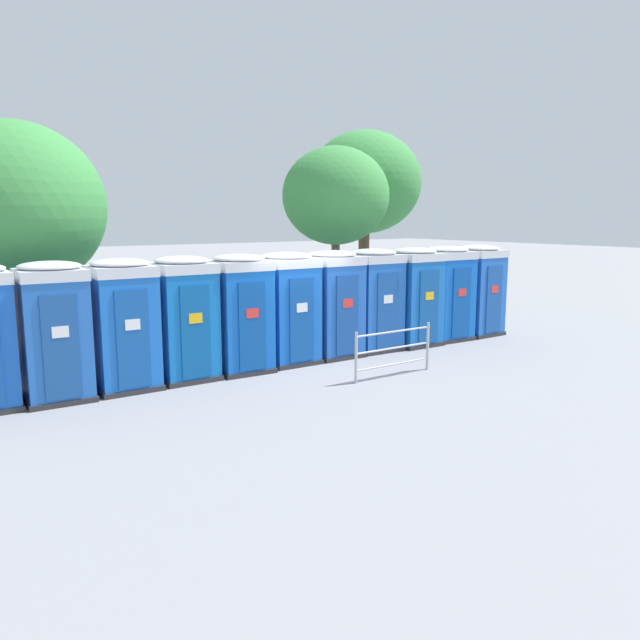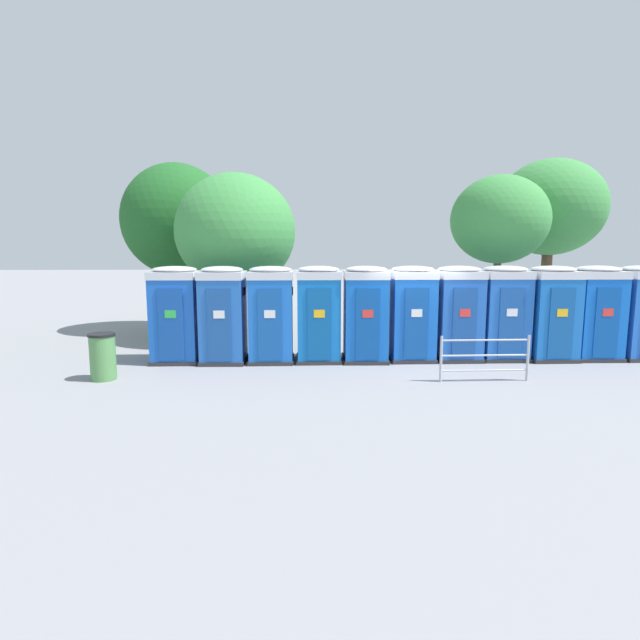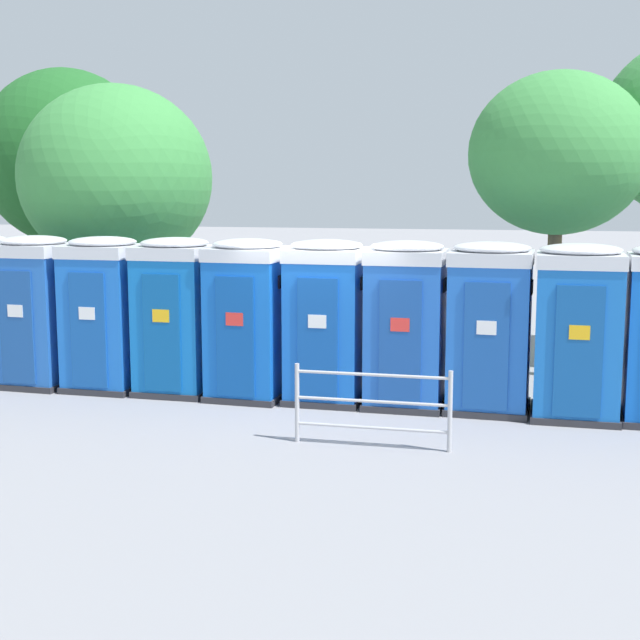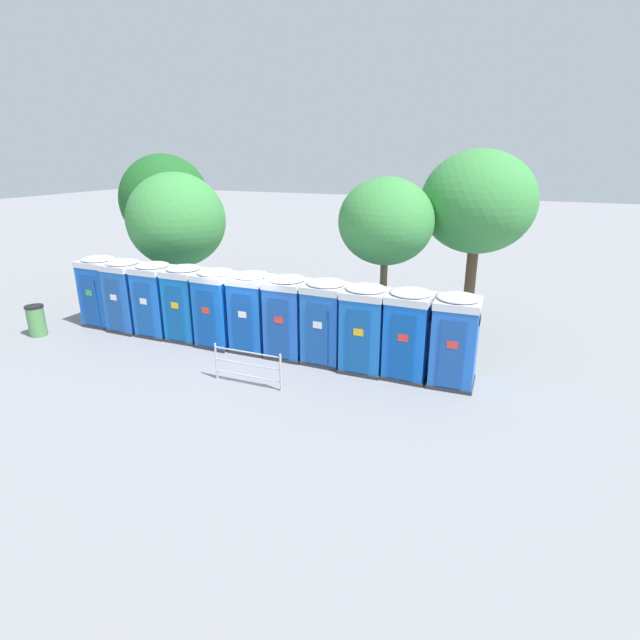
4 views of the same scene
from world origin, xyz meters
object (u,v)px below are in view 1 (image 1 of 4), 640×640
portapotty_10 (478,290)px  portapotty_9 (446,293)px  portapotty_4 (240,313)px  street_tree_1 (15,208)px  portapotty_5 (288,307)px  portapotty_3 (184,318)px  portapotty_6 (333,303)px  portapotty_1 (54,331)px  portapotty_2 (123,324)px  portapotty_7 (373,299)px  portapotty_8 (413,296)px  street_tree_0 (365,183)px  street_tree_3 (336,196)px  event_barrier (393,350)px

portapotty_10 → portapotty_9: bearing=179.6°
portapotty_4 → street_tree_1: (-3.76, 3.08, 2.23)m
portapotty_5 → portapotty_9: bearing=-1.0°
portapotty_4 → street_tree_1: bearing=140.7°
portapotty_3 → portapotty_4: size_ratio=1.00×
portapotty_6 → portapotty_10: size_ratio=1.00×
portapotty_5 → portapotty_9: (5.01, -0.09, -0.00)m
portapotty_1 → portapotty_2: (1.25, 0.02, -0.00)m
portapotty_7 → portapotty_8: bearing=-5.5°
street_tree_0 → street_tree_3: size_ratio=1.16×
portapotty_7 → portapotty_10: (3.76, -0.09, 0.00)m
portapotty_2 → street_tree_3: street_tree_3 is taller
portapotty_9 → portapotty_7: bearing=178.2°
portapotty_1 → event_barrier: portapotty_1 is taller
portapotty_3 → portapotty_9: same height
portapotty_8 → portapotty_1: bearing=179.6°
street_tree_1 → event_barrier: (6.17, -5.31, -2.94)m
street_tree_0 → portapotty_9: bearing=-102.0°
portapotty_1 → street_tree_3: street_tree_3 is taller
portapotty_6 → street_tree_1: (-6.26, 3.02, 2.23)m
portapotty_6 → portapotty_8: (2.51, -0.11, -0.00)m
event_barrier → portapotty_9: bearing=30.0°
street_tree_1 → portapotty_9: bearing=-17.1°
portapotty_6 → portapotty_7: same height
portapotty_7 → street_tree_3: street_tree_3 is taller
portapotty_5 → portapotty_10: size_ratio=1.00×
portapotty_2 → portapotty_3: bearing=1.1°
portapotty_7 → event_barrier: 2.76m
portapotty_7 → portapotty_6: bearing=-179.3°
portapotty_7 → portapotty_1: bearing=-179.6°
portapotty_8 → portapotty_2: bearing=179.3°
portapotty_6 → portapotty_8: size_ratio=1.00×
portapotty_9 → street_tree_3: size_ratio=0.48×
portapotty_10 → portapotty_8: bearing=-179.3°
portapotty_8 → street_tree_1: street_tree_1 is taller
portapotty_10 → street_tree_3: bearing=134.0°
portapotty_3 → street_tree_3: 7.09m
portapotty_7 → event_barrier: size_ratio=1.23×
street_tree_1 → portapotty_4: bearing=-39.3°
portapotty_5 → portapotty_7: bearing=-0.2°
portapotty_4 → event_barrier: size_ratio=1.23×
portapotty_9 → portapotty_6: bearing=179.0°
portapotty_9 → street_tree_3: (-1.58, 2.93, 2.62)m
portapotty_6 → event_barrier: (-0.09, -2.29, -0.72)m
portapotty_2 → street_tree_0: street_tree_0 is taller
portapotty_3 → portapotty_4: 1.25m
portapotty_7 → portapotty_9: (2.51, -0.08, 0.00)m
street_tree_3 → portapotty_10: bearing=-46.0°
portapotty_1 → street_tree_1: bearing=89.9°
portapotty_2 → portapotty_8: 7.52m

